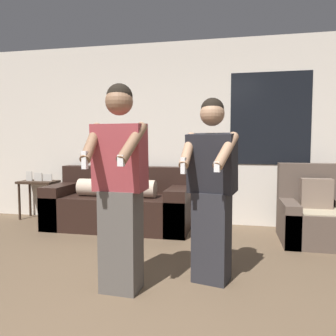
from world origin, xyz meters
The scene contains 6 objects.
wall_back centered at (0.02, 3.17, 1.35)m, with size 6.48×0.07×2.70m.
couch centered at (-0.84, 2.69, 0.32)m, with size 2.01×0.89×0.85m.
armchair centered at (1.73, 2.51, 0.31)m, with size 0.84×0.80×0.94m.
side_table centered at (-2.30, 2.94, 0.51)m, with size 0.58×0.35×0.76m.
person_left centered at (-0.14, 0.75, 0.85)m, with size 0.47×0.48×1.67m.
person_right centered at (0.56, 1.09, 0.80)m, with size 0.48×0.54×1.58m.
Camera 1 is at (0.75, -1.71, 1.20)m, focal length 35.00 mm.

